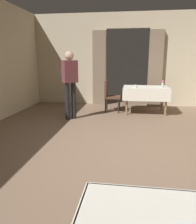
{
  "coord_description": "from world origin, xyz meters",
  "views": [
    {
      "loc": [
        0.14,
        -3.48,
        1.52
      ],
      "look_at": [
        -0.44,
        0.48,
        0.57
      ],
      "focal_mm": 35.71,
      "sensor_mm": 36.0,
      "label": 1
    }
  ],
  "objects_px": {
    "chair_mid_left": "(110,94)",
    "flower_vase_mid": "(163,84)",
    "glass_mid_b": "(135,86)",
    "dining_table_mid": "(146,91)",
    "person_waiter_by_doorway": "(70,80)"
  },
  "relations": [
    {
      "from": "flower_vase_mid",
      "to": "person_waiter_by_doorway",
      "type": "height_order",
      "value": "person_waiter_by_doorway"
    },
    {
      "from": "dining_table_mid",
      "to": "person_waiter_by_doorway",
      "type": "distance_m",
      "value": 2.24
    },
    {
      "from": "dining_table_mid",
      "to": "chair_mid_left",
      "type": "xyz_separation_m",
      "value": [
        -1.03,
        -0.01,
        -0.13
      ]
    },
    {
      "from": "dining_table_mid",
      "to": "person_waiter_by_doorway",
      "type": "height_order",
      "value": "person_waiter_by_doorway"
    },
    {
      "from": "chair_mid_left",
      "to": "glass_mid_b",
      "type": "xyz_separation_m",
      "value": [
        0.73,
        -0.2,
        0.28
      ]
    },
    {
      "from": "dining_table_mid",
      "to": "chair_mid_left",
      "type": "distance_m",
      "value": 1.04
    },
    {
      "from": "dining_table_mid",
      "to": "person_waiter_by_doorway",
      "type": "xyz_separation_m",
      "value": [
        -1.96,
        -1.02,
        0.38
      ]
    },
    {
      "from": "glass_mid_b",
      "to": "person_waiter_by_doorway",
      "type": "distance_m",
      "value": 1.86
    },
    {
      "from": "chair_mid_left",
      "to": "flower_vase_mid",
      "type": "xyz_separation_m",
      "value": [
        1.48,
        -0.05,
        0.34
      ]
    },
    {
      "from": "dining_table_mid",
      "to": "flower_vase_mid",
      "type": "distance_m",
      "value": 0.51
    },
    {
      "from": "chair_mid_left",
      "to": "glass_mid_b",
      "type": "relative_size",
      "value": 11.01
    },
    {
      "from": "chair_mid_left",
      "to": "person_waiter_by_doorway",
      "type": "bearing_deg",
      "value": -132.42
    },
    {
      "from": "dining_table_mid",
      "to": "glass_mid_b",
      "type": "xyz_separation_m",
      "value": [
        -0.3,
        -0.21,
        0.15
      ]
    },
    {
      "from": "chair_mid_left",
      "to": "flower_vase_mid",
      "type": "height_order",
      "value": "flower_vase_mid"
    },
    {
      "from": "person_waiter_by_doorway",
      "to": "glass_mid_b",
      "type": "bearing_deg",
      "value": 26.03
    }
  ]
}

